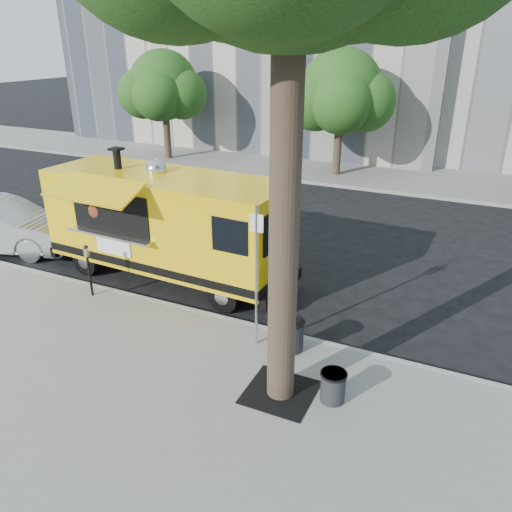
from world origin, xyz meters
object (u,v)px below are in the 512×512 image
(parking_meter, at_px, (88,264))
(sign_post, at_px, (256,269))
(far_tree_a, at_px, (164,85))
(trash_bin_left, at_px, (291,334))
(far_tree_b, at_px, (341,91))
(trash_bin_right, at_px, (333,386))
(food_truck, at_px, (166,222))

(parking_meter, bearing_deg, sign_post, -2.52)
(far_tree_a, bearing_deg, trash_bin_left, -48.24)
(sign_post, bearing_deg, far_tree_a, 129.83)
(far_tree_b, bearing_deg, trash_bin_right, -73.61)
(sign_post, distance_m, food_truck, 4.17)
(sign_post, relative_size, food_truck, 0.44)
(food_truck, bearing_deg, parking_meter, -114.17)
(parking_meter, height_order, food_truck, food_truck)
(far_tree_a, height_order, food_truck, far_tree_a)
(far_tree_b, relative_size, trash_bin_left, 8.28)
(far_tree_b, height_order, trash_bin_right, far_tree_b)
(food_truck, xyz_separation_m, trash_bin_left, (4.30, -2.02, -1.07))
(far_tree_b, xyz_separation_m, trash_bin_left, (3.27, -14.14, -3.33))
(far_tree_a, height_order, trash_bin_left, far_tree_a)
(far_tree_b, distance_m, trash_bin_right, 16.30)
(far_tree_b, bearing_deg, sign_post, -79.85)
(far_tree_b, bearing_deg, far_tree_a, -177.46)
(parking_meter, distance_m, trash_bin_left, 5.29)
(far_tree_a, bearing_deg, food_truck, -55.81)
(far_tree_a, xyz_separation_m, far_tree_b, (9.00, 0.40, 0.06))
(food_truck, distance_m, trash_bin_right, 6.47)
(sign_post, bearing_deg, trash_bin_right, -28.18)
(far_tree_b, xyz_separation_m, trash_bin_right, (4.50, -15.29, -3.38))
(food_truck, bearing_deg, sign_post, -28.09)
(food_truck, bearing_deg, trash_bin_right, -27.24)
(sign_post, xyz_separation_m, trash_bin_right, (1.95, -1.04, -1.39))
(far_tree_b, height_order, parking_meter, far_tree_b)
(sign_post, bearing_deg, parking_meter, 177.48)
(parking_meter, bearing_deg, trash_bin_right, -10.84)
(far_tree_b, bearing_deg, parking_meter, -98.10)
(parking_meter, relative_size, food_truck, 0.19)
(food_truck, height_order, trash_bin_left, food_truck)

